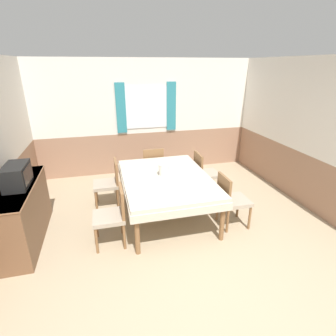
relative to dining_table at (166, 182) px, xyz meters
The scene contains 12 objects.
ground_plane 2.00m from the dining_table, 87.93° to the right, with size 16.00×16.00×0.00m, color tan.
wall_back 2.26m from the dining_table, 88.17° to the left, with size 5.37×0.10×2.60m.
wall_right 2.67m from the dining_table, ahead, with size 0.05×4.43×2.60m.
dining_table is the anchor object (origin of this frame).
chair_right_far 1.09m from the dining_table, 31.62° to the left, with size 0.44×0.44×0.88m.
chair_left_far 1.09m from the dining_table, 148.38° to the left, with size 0.44×0.44×0.88m.
chair_head_window 1.20m from the dining_table, 90.00° to the left, with size 0.44×0.44×0.88m.
chair_right_near 1.09m from the dining_table, 31.62° to the right, with size 0.44×0.44×0.88m.
chair_left_near 1.09m from the dining_table, 148.38° to the right, with size 0.44×0.44×0.88m.
sideboard 2.19m from the dining_table, behind, with size 0.46×1.55×0.89m.
tv 2.19m from the dining_table, behind, with size 0.29×0.51×0.31m.
vase 0.21m from the dining_table, 104.97° to the left, with size 0.17×0.17×0.20m.
Camera 1 is at (-1.03, -1.97, 2.45)m, focal length 28.00 mm.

